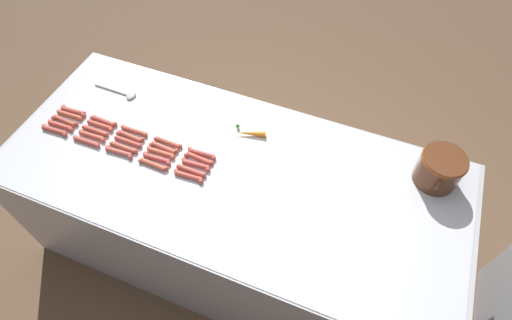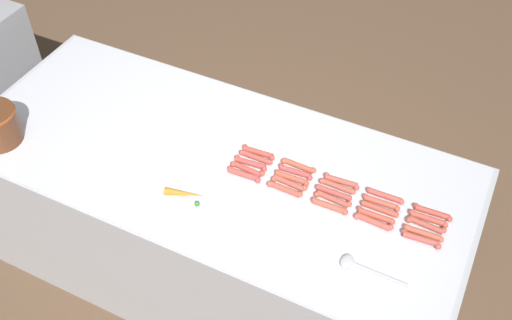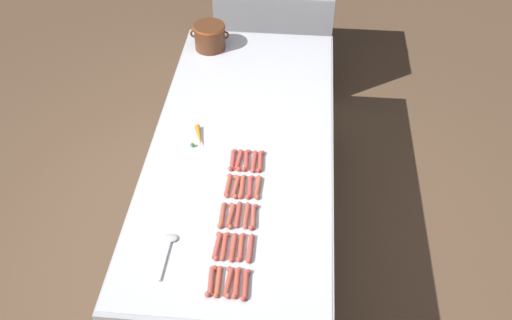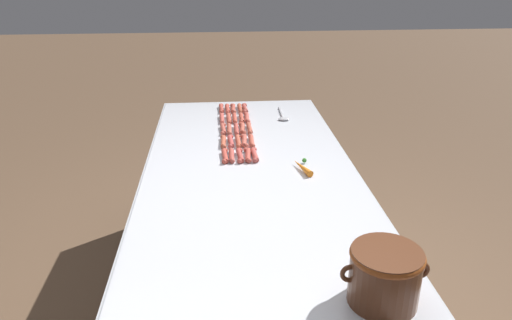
{
  "view_description": "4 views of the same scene",
  "coord_description": "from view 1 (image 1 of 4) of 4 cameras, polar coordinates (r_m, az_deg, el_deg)",
  "views": [
    {
      "loc": [
        1.02,
        0.54,
        2.51
      ],
      "look_at": [
        -0.09,
        0.1,
        0.88
      ],
      "focal_mm": 28.5,
      "sensor_mm": 36.0,
      "label": 1
    },
    {
      "loc": [
        -1.59,
        -1.0,
        2.8
      ],
      "look_at": [
        0.03,
        -0.21,
        0.92
      ],
      "focal_mm": 42.07,
      "sensor_mm": 36.0,
      "label": 2
    },
    {
      "loc": [
        0.31,
        -2.48,
        3.0
      ],
      "look_at": [
        0.09,
        -0.17,
        0.87
      ],
      "focal_mm": 41.36,
      "sensor_mm": 36.0,
      "label": 3
    },
    {
      "loc": [
        0.14,
        2.06,
        1.81
      ],
      "look_at": [
        -0.03,
        0.01,
        0.92
      ],
      "focal_mm": 33.97,
      "sensor_mm": 36.0,
      "label": 4
    }
  ],
  "objects": [
    {
      "name": "hot_dog_7",
      "position": [
        2.23,
        -17.26,
        3.19
      ],
      "size": [
        0.04,
        0.17,
        0.03
      ],
      "color": "#B44F3D",
      "rests_on": "griddle_counter"
    },
    {
      "name": "hot_dog_0",
      "position": [
        2.47,
        -24.25,
        6.28
      ],
      "size": [
        0.04,
        0.17,
        0.03
      ],
      "color": "#AE493F",
      "rests_on": "griddle_counter"
    },
    {
      "name": "hot_dog_20",
      "position": [
        2.41,
        -26.43,
        3.74
      ],
      "size": [
        0.03,
        0.17,
        0.03
      ],
      "color": "#B14538",
      "rests_on": "griddle_counter"
    },
    {
      "name": "hot_dog_8",
      "position": [
        2.14,
        -12.85,
        1.69
      ],
      "size": [
        0.04,
        0.17,
        0.03
      ],
      "color": "#B65041",
      "rests_on": "griddle_counter"
    },
    {
      "name": "hot_dog_10",
      "position": [
        2.44,
        -25.26,
        5.0
      ],
      "size": [
        0.04,
        0.17,
        0.03
      ],
      "color": "#AC4B3C",
      "rests_on": "griddle_counter"
    },
    {
      "name": "hot_dog_18",
      "position": [
        2.11,
        -13.75,
        0.21
      ],
      "size": [
        0.03,
        0.17,
        0.03
      ],
      "color": "#B74641",
      "rests_on": "griddle_counter"
    },
    {
      "name": "hot_dog_2",
      "position": [
        2.25,
        -16.73,
        3.95
      ],
      "size": [
        0.03,
        0.17,
        0.03
      ],
      "color": "#AE503C",
      "rests_on": "griddle_counter"
    },
    {
      "name": "hot_dog_23",
      "position": [
        2.09,
        -14.23,
        -0.63
      ],
      "size": [
        0.03,
        0.17,
        0.03
      ],
      "color": "#B65239",
      "rests_on": "griddle_counter"
    },
    {
      "name": "hot_dog_13",
      "position": [
        2.12,
        -13.21,
        1.02
      ],
      "size": [
        0.03,
        0.17,
        0.03
      ],
      "color": "#B84F3A",
      "rests_on": "griddle_counter"
    },
    {
      "name": "hot_dog_11",
      "position": [
        2.32,
        -21.64,
        3.84
      ],
      "size": [
        0.03,
        0.17,
        0.03
      ],
      "color": "#B74939",
      "rests_on": "griddle_counter"
    },
    {
      "name": "hot_dog_15",
      "position": [
        2.42,
        -25.74,
        4.38
      ],
      "size": [
        0.03,
        0.17,
        0.03
      ],
      "color": "#B9483A",
      "rests_on": "griddle_counter"
    },
    {
      "name": "serving_spoon",
      "position": [
        2.47,
        -17.98,
        8.87
      ],
      "size": [
        0.07,
        0.27,
        0.02
      ],
      "color": "#B7B7BC",
      "rests_on": "griddle_counter"
    },
    {
      "name": "hot_dog_17",
      "position": [
        2.2,
        -18.09,
        1.69
      ],
      "size": [
        0.03,
        0.17,
        0.03
      ],
      "color": "#B1513F",
      "rests_on": "griddle_counter"
    },
    {
      "name": "hot_dog_5",
      "position": [
        2.45,
        -24.71,
        5.73
      ],
      "size": [
        0.03,
        0.17,
        0.03
      ],
      "color": "#B6533A",
      "rests_on": "griddle_counter"
    },
    {
      "name": "hot_dog_19",
      "position": [
        2.03,
        -9.1,
        -1.49
      ],
      "size": [
        0.03,
        0.17,
        0.03
      ],
      "color": "#AD483F",
      "rests_on": "griddle_counter"
    },
    {
      "name": "griddle_counter",
      "position": [
        2.38,
        -3.05,
        -7.31
      ],
      "size": [
        1.01,
        2.35,
        0.85
      ],
      "color": "#ADAFB5",
      "rests_on": "ground_plane"
    },
    {
      "name": "hot_dog_6",
      "position": [
        2.34,
        -21.07,
        4.49
      ],
      "size": [
        0.03,
        0.17,
        0.03
      ],
      "color": "#B64A3A",
      "rests_on": "griddle_counter"
    },
    {
      "name": "hot_dog_21",
      "position": [
        2.29,
        -22.7,
        2.4
      ],
      "size": [
        0.03,
        0.17,
        0.03
      ],
      "color": "#B94A3F",
      "rests_on": "griddle_counter"
    },
    {
      "name": "bean_pot",
      "position": [
        2.1,
        24.43,
        -1.0
      ],
      "size": [
        0.27,
        0.21,
        0.17
      ],
      "color": "#562D19",
      "rests_on": "griddle_counter"
    },
    {
      "name": "hot_dog_14",
      "position": [
        2.05,
        -8.45,
        -0.63
      ],
      "size": [
        0.04,
        0.17,
        0.03
      ],
      "color": "#B8463D",
      "rests_on": "griddle_counter"
    },
    {
      "name": "hot_dog_16",
      "position": [
        2.3,
        -22.03,
        3.17
      ],
      "size": [
        0.03,
        0.17,
        0.03
      ],
      "color": "#B74E3C",
      "rests_on": "griddle_counter"
    },
    {
      "name": "ground_plane",
      "position": [
        2.77,
        -2.66,
        -11.57
      ],
      "size": [
        20.0,
        20.0,
        0.0
      ],
      "primitive_type": "plane",
      "color": "brown"
    },
    {
      "name": "hot_dog_9",
      "position": [
        2.06,
        -8.03,
        0.2
      ],
      "size": [
        0.04,
        0.17,
        0.03
      ],
      "color": "#B9483B",
      "rests_on": "griddle_counter"
    },
    {
      "name": "hot_dog_4",
      "position": [
        2.08,
        -7.63,
        0.92
      ],
      "size": [
        0.03,
        0.17,
        0.03
      ],
      "color": "#B34841",
      "rests_on": "griddle_counter"
    },
    {
      "name": "hot_dog_3",
      "position": [
        2.16,
        -12.26,
        2.42
      ],
      "size": [
        0.03,
        0.17,
        0.03
      ],
      "color": "#B24C3B",
      "rests_on": "griddle_counter"
    },
    {
      "name": "hot_dog_22",
      "position": [
        2.18,
        -18.7,
        1.06
      ],
      "size": [
        0.03,
        0.17,
        0.03
      ],
      "color": "#B34E41",
      "rests_on": "griddle_counter"
    },
    {
      "name": "carrot",
      "position": [
        2.14,
        -0.95,
        3.8
      ],
      "size": [
        0.08,
        0.18,
        0.03
      ],
      "color": "orange",
      "rests_on": "griddle_counter"
    },
    {
      "name": "hot_dog_1",
      "position": [
        2.35,
        -20.61,
        5.15
      ],
      "size": [
        0.03,
        0.17,
        0.03
      ],
      "color": "#B74E41",
      "rests_on": "griddle_counter"
    },
    {
      "name": "hot_dog_24",
      "position": [
        2.01,
        -9.45,
        -2.25
      ],
      "size": [
        0.03,
        0.17,
        0.03
      ],
      "color": "#B94538",
      "rests_on": "griddle_counter"
    },
    {
      "name": "hot_dog_12",
      "position": [
        2.21,
        -17.5,
        2.46
      ],
      "size": [
        0.03,
        0.17,
        0.03
      ],
      "color": "#AE463D",
      "rests_on": "griddle_counter"
    }
  ]
}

